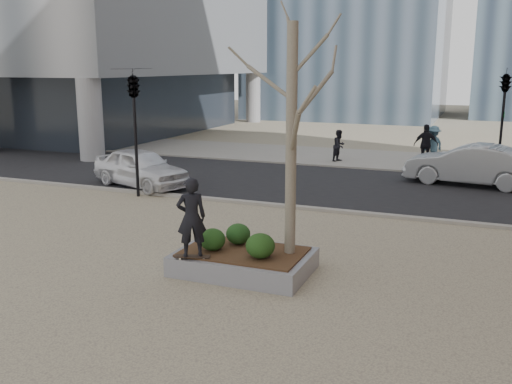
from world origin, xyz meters
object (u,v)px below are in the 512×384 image
at_px(planter, 244,262).
at_px(skateboard, 192,257).
at_px(skateboarder, 191,217).
at_px(police_car, 141,168).

relative_size(planter, skateboard, 3.85).
bearing_deg(skateboarder, skateboard, -124.97).
distance_m(skateboard, police_car, 10.16).
bearing_deg(skateboarder, planter, -171.07).
distance_m(planter, skateboarder, 1.68).
bearing_deg(police_car, skateboarder, -121.59).
xyz_separation_m(skateboard, skateboarder, (0.00, -0.00, 0.91)).
xyz_separation_m(skateboarder, police_car, (-6.43, 7.87, -0.65)).
bearing_deg(planter, skateboard, -136.10).
xyz_separation_m(planter, police_car, (-7.29, 7.04, 0.53)).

